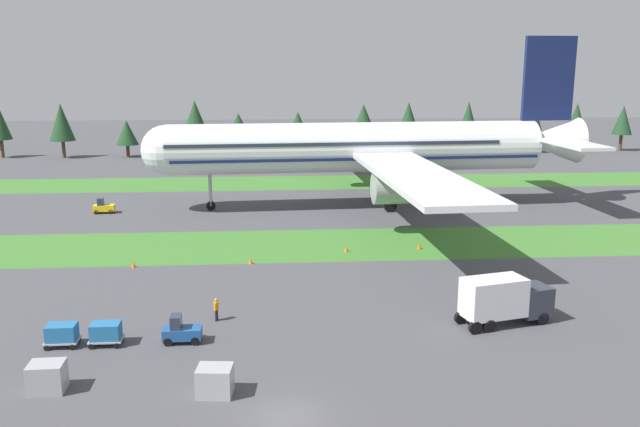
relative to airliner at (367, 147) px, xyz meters
The scene contains 17 objects.
ground_plane 55.70m from the airliner, 102.52° to the right, with size 400.00×400.00×0.00m, color #47474C.
grass_strip_near 23.80m from the airliner, 122.21° to the right, with size 320.00×12.88×0.01m, color #3D752D.
grass_strip_far 23.66m from the airliner, 122.45° to the left, with size 320.00×12.88×0.01m, color #3D752D.
airliner is the anchor object (origin of this frame).
baggage_tug 47.93m from the airliner, 113.49° to the right, with size 2.61×1.31×1.97m.
cargo_dolly_lead 50.13m from the airliner, 118.81° to the right, with size 2.21×1.51×1.55m.
cargo_dolly_second 51.58m from the airliner, 121.66° to the right, with size 2.21×1.51×1.55m.
catering_truck 42.45m from the airliner, 84.28° to the right, with size 7.31×3.93×3.58m.
pushback_tractor 34.94m from the airliner, behind, with size 2.67×1.44×1.97m.
ground_crew_marshaller 43.61m from the airliner, 112.99° to the right, with size 0.36×0.55×1.74m.
uld_container_0 56.58m from the airliner, 117.29° to the right, with size 2.00×1.60×1.74m, color #A3A3A8.
uld_container_1 53.94m from the airliner, 107.40° to the right, with size 2.00×1.60×1.70m, color #A3A3A8.
taxiway_marker_0 23.78m from the airliner, 103.17° to the right, with size 0.44×0.44×0.65m, color orange.
taxiway_marker_1 22.92m from the airliner, 83.41° to the right, with size 0.44×0.44×0.69m, color orange.
taxiway_marker_2 37.15m from the airliner, 134.91° to the right, with size 0.44×0.44×0.56m, color orange.
taxiway_marker_3 30.33m from the airliner, 120.11° to the right, with size 0.44×0.44×0.60m, color orange.
distant_tree_line 55.29m from the airliner, 102.46° to the left, with size 158.54×10.70×11.95m.
Camera 1 is at (-0.55, -32.41, 18.56)m, focal length 37.12 mm.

